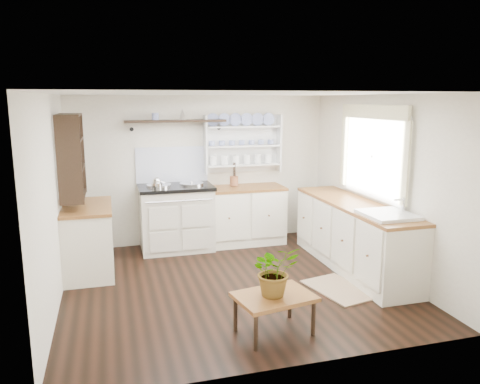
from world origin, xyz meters
name	(u,v)px	position (x,y,z in m)	size (l,w,h in m)	color
floor	(233,284)	(0.00, 0.00, 0.00)	(4.00, 3.80, 0.01)	black
wall_back	(201,170)	(0.00, 1.90, 1.15)	(4.00, 0.02, 2.30)	beige
wall_right	(381,184)	(2.00, 0.00, 1.15)	(0.02, 3.80, 2.30)	beige
wall_left	(52,202)	(-2.00, 0.00, 1.15)	(0.02, 3.80, 2.30)	beige
ceiling	(232,94)	(0.00, 0.00, 2.30)	(4.00, 3.80, 0.01)	white
window	(373,152)	(1.95, 0.15, 1.56)	(0.08, 1.55, 1.22)	white
aga_cooker	(176,217)	(-0.46, 1.57, 0.50)	(1.10, 0.76, 1.01)	beige
back_cabinets	(243,214)	(0.60, 1.60, 0.46)	(1.27, 0.63, 0.90)	#EFE8CE
right_cabinets	(354,235)	(1.70, 0.10, 0.46)	(0.62, 2.43, 0.90)	#EFE8CE
belfast_sink	(387,225)	(1.70, -0.65, 0.80)	(0.55, 0.60, 0.45)	white
left_cabinets	(89,238)	(-1.70, 0.90, 0.46)	(0.62, 1.13, 0.90)	#EFE8CE
plate_rack	(242,143)	(0.65, 1.86, 1.56)	(1.20, 0.22, 0.90)	white
high_shelf	(176,122)	(-0.40, 1.78, 1.91)	(1.50, 0.29, 0.16)	black
left_shelving	(71,155)	(-1.84, 0.90, 1.55)	(0.28, 0.80, 1.05)	black
kettle	(157,184)	(-0.74, 1.45, 1.03)	(0.16, 0.16, 0.20)	silver
utensil_crock	(234,181)	(0.47, 1.68, 0.99)	(0.13, 0.13, 0.15)	brown
center_table	(274,299)	(0.07, -1.31, 0.35)	(0.81, 0.64, 0.39)	brown
potted_plant	(275,270)	(0.07, -1.31, 0.64)	(0.45, 0.39, 0.50)	#3F7233
floor_rug	(339,289)	(1.18, -0.52, 0.01)	(0.55, 0.85, 0.02)	#886C4F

